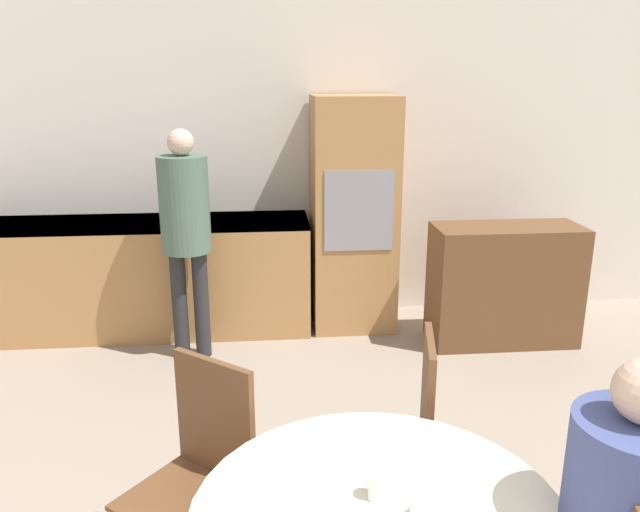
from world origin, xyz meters
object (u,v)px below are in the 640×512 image
(sideboard, at_px, (504,285))
(chair_far_left, at_px, (200,467))
(chair_far_right, at_px, (404,428))
(cup, at_px, (378,486))
(oven_unit, at_px, (353,214))
(person_standing, at_px, (185,220))

(sideboard, distance_m, chair_far_left, 2.99)
(chair_far_right, xyz_separation_m, cup, (-0.25, -0.72, 0.26))
(oven_unit, bearing_deg, chair_far_left, -110.03)
(chair_far_left, bearing_deg, sideboard, 85.70)
(person_standing, bearing_deg, cup, -72.12)
(cup, bearing_deg, person_standing, 107.88)
(cup, bearing_deg, oven_unit, 83.18)
(chair_far_left, relative_size, chair_far_right, 1.00)
(sideboard, bearing_deg, oven_unit, 156.97)
(oven_unit, distance_m, cup, 3.19)
(chair_far_right, height_order, cup, chair_far_right)
(oven_unit, xyz_separation_m, chair_far_right, (-0.13, -2.45, -0.38))
(oven_unit, relative_size, cup, 21.25)
(person_standing, distance_m, cup, 2.79)
(sideboard, distance_m, chair_far_right, 2.33)
(sideboard, relative_size, chair_far_left, 1.15)
(chair_far_right, relative_size, cup, 11.00)
(sideboard, distance_m, cup, 3.09)
(chair_far_right, bearing_deg, chair_far_left, -65.03)
(chair_far_left, height_order, cup, chair_far_left)
(oven_unit, height_order, cup, oven_unit)
(oven_unit, height_order, person_standing, oven_unit)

